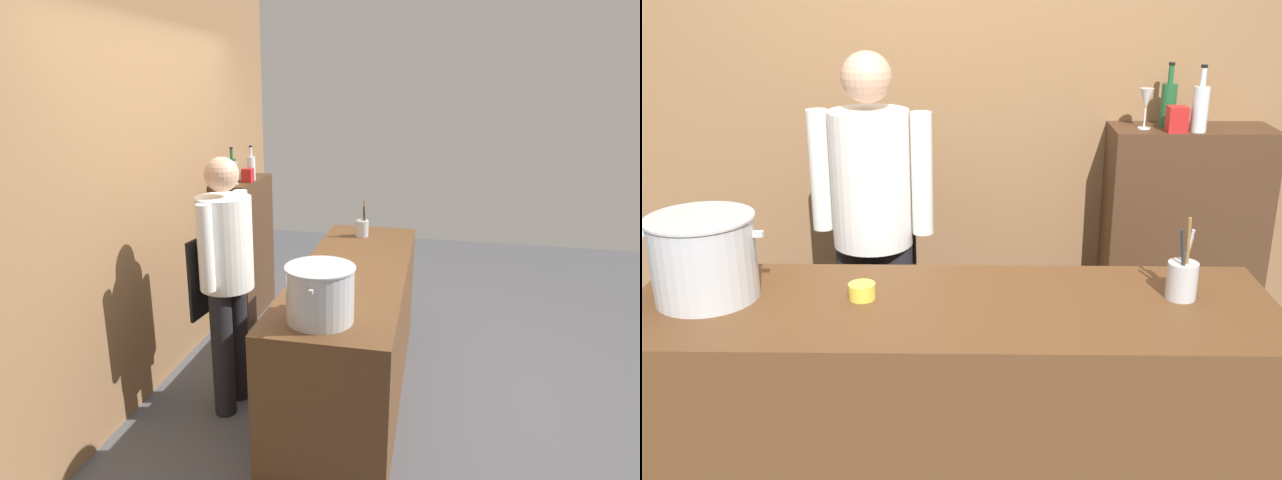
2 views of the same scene
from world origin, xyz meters
TOP-DOWN VIEW (x-y plane):
  - brick_back_panel at (0.00, 1.40)m, footprint 4.40×0.10m
  - prep_counter at (0.00, 0.00)m, footprint 2.20×0.70m
  - bar_cabinet at (1.10, 1.19)m, footprint 0.76×0.32m
  - chef at (-0.36, 0.75)m, footprint 0.53×0.38m
  - stockpot_large at (-0.84, 0.04)m, footprint 0.42×0.36m
  - utensil_crock at (0.78, 0.06)m, footprint 0.10×0.10m
  - butter_jar at (-0.31, 0.04)m, footprint 0.09×0.09m
  - wine_bottle_clear at (1.09, 1.09)m, footprint 0.07×0.07m
  - wine_bottle_green at (0.98, 1.23)m, footprint 0.07×0.07m
  - wine_glass_short at (0.86, 1.16)m, footprint 0.07×0.07m
  - spice_tin_red at (0.99, 1.09)m, footprint 0.09×0.09m

SIDE VIEW (x-z plane):
  - prep_counter at x=0.00m, z-range 0.00..0.90m
  - bar_cabinet at x=1.10m, z-range 0.00..1.27m
  - butter_jar at x=-0.31m, z-range 0.90..0.95m
  - chef at x=-0.36m, z-range 0.13..1.79m
  - utensil_crock at x=0.78m, z-range 0.82..1.12m
  - stockpot_large at x=-0.84m, z-range 0.90..1.19m
  - spice_tin_red at x=0.99m, z-range 1.27..1.38m
  - wine_bottle_green at x=0.98m, z-range 1.23..1.52m
  - wine_bottle_clear at x=1.09m, z-range 1.23..1.53m
  - wine_glass_short at x=0.86m, z-range 1.30..1.49m
  - brick_back_panel at x=0.00m, z-range 0.00..3.00m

